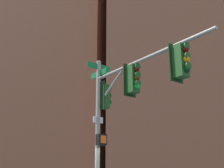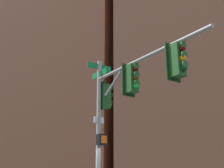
% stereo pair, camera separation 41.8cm
% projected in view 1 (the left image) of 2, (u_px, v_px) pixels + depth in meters
% --- Properties ---
extents(signal_pole_assembly, '(4.18, 4.48, 6.05)m').
position_uv_depth(signal_pole_assembly, '(124.00, 95.00, 10.20)').
color(signal_pole_assembly, gray).
rests_on(signal_pole_assembly, ground_plane).
extents(building_brick_nearside, '(25.04, 20.00, 44.28)m').
position_uv_depth(building_brick_nearside, '(181.00, 42.00, 46.98)').
color(building_brick_nearside, brown).
rests_on(building_brick_nearside, ground_plane).
extents(building_brick_midblock, '(18.59, 19.83, 41.19)m').
position_uv_depth(building_brick_midblock, '(55.00, 61.00, 50.88)').
color(building_brick_midblock, brown).
rests_on(building_brick_midblock, ground_plane).
extents(building_glass_tower, '(25.29, 30.55, 58.60)m').
position_uv_depth(building_glass_tower, '(143.00, 61.00, 73.98)').
color(building_glass_tower, '#7A99B2').
rests_on(building_glass_tower, ground_plane).
extents(building_brick_farside, '(17.29, 17.18, 38.57)m').
position_uv_depth(building_brick_farside, '(15.00, 93.00, 66.26)').
color(building_brick_farside, brown).
rests_on(building_brick_farside, ground_plane).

